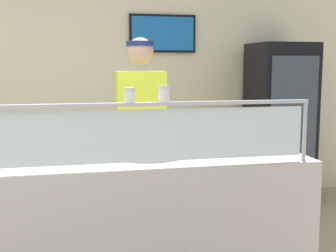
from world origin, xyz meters
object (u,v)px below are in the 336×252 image
(worker_figure, at_px, (141,134))
(drink_fridge, at_px, (279,124))
(pizza_tray, at_px, (149,153))
(parmesan_shaker, at_px, (130,96))
(pizza_server, at_px, (144,150))
(pepper_flake_shaker, at_px, (164,95))

(worker_figure, xyz_separation_m, drink_fridge, (1.72, 1.07, -0.11))
(pizza_tray, xyz_separation_m, parmesan_shaker, (-0.17, -0.37, 0.41))
(pizza_tray, bearing_deg, worker_figure, 85.72)
(pizza_server, xyz_separation_m, parmesan_shaker, (-0.14, -0.35, 0.38))
(pizza_server, height_order, drink_fridge, drink_fridge)
(pepper_flake_shaker, bearing_deg, parmesan_shaker, 180.00)
(worker_figure, bearing_deg, parmesan_shaker, -102.64)
(drink_fridge, bearing_deg, pizza_tray, -136.93)
(parmesan_shaker, bearing_deg, pizza_server, 68.78)
(pizza_server, height_order, worker_figure, worker_figure)
(drink_fridge, bearing_deg, pizza_server, -137.13)
(pizza_tray, xyz_separation_m, worker_figure, (0.04, 0.58, 0.04))
(pepper_flake_shaker, relative_size, drink_fridge, 0.05)
(pizza_server, relative_size, pepper_flake_shaker, 2.90)
(pepper_flake_shaker, distance_m, worker_figure, 1.02)
(pizza_server, relative_size, drink_fridge, 0.16)
(pizza_tray, relative_size, parmesan_shaker, 5.99)
(pizza_tray, relative_size, drink_fridge, 0.28)
(pizza_server, xyz_separation_m, worker_figure, (0.08, 0.60, 0.02))
(pepper_flake_shaker, bearing_deg, drink_fridge, 49.32)
(parmesan_shaker, distance_m, worker_figure, 1.04)
(pizza_tray, xyz_separation_m, pizza_server, (-0.03, -0.02, 0.02))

